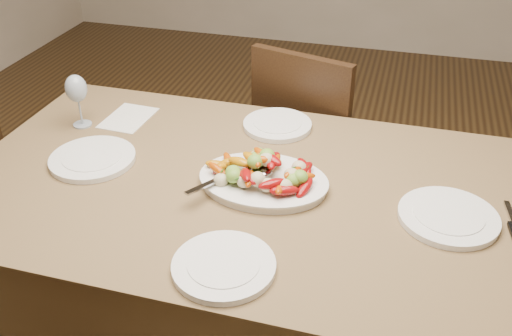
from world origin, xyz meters
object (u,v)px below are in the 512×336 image
at_px(dining_table, 256,278).
at_px(plate_left, 93,159).
at_px(serving_platter, 263,183).
at_px(plate_near, 224,266).
at_px(plate_far, 277,125).
at_px(chair_far, 318,144).
at_px(plate_right, 448,217).
at_px(wine_glass, 78,99).

height_order(dining_table, plate_left, plate_left).
bearing_deg(serving_platter, plate_near, -90.10).
xyz_separation_m(plate_far, plate_near, (0.05, -0.75, 0.00)).
xyz_separation_m(dining_table, chair_far, (0.06, 0.78, 0.10)).
bearing_deg(plate_near, dining_table, 93.33).
bearing_deg(plate_right, plate_far, 145.85).
bearing_deg(serving_platter, wine_glass, 164.50).
height_order(dining_table, plate_right, plate_right).
relative_size(plate_left, plate_far, 1.12).
distance_m(dining_table, plate_far, 0.54).
bearing_deg(dining_table, plate_near, -86.67).
relative_size(plate_right, plate_near, 1.06).
distance_m(plate_left, plate_far, 0.65).
bearing_deg(serving_platter, dining_table, -175.39).
height_order(dining_table, serving_platter, serving_platter).
xyz_separation_m(chair_far, plate_right, (0.50, -0.81, 0.29)).
bearing_deg(plate_far, plate_near, -86.44).
bearing_deg(plate_left, plate_right, -0.68).
distance_m(serving_platter, plate_right, 0.54).
distance_m(chair_far, plate_near, 1.20).
xyz_separation_m(dining_table, plate_right, (0.56, -0.02, 0.39)).
bearing_deg(plate_left, plate_far, 36.35).
height_order(plate_left, plate_far, same).
relative_size(chair_far, plate_near, 3.66).
height_order(dining_table, wine_glass, wine_glass).
xyz_separation_m(chair_far, serving_platter, (-0.04, -0.78, 0.30)).
xyz_separation_m(plate_right, plate_far, (-0.58, 0.40, 0.00)).
distance_m(serving_platter, plate_near, 0.38).
bearing_deg(wine_glass, plate_near, -38.66).
bearing_deg(plate_left, chair_far, 52.44).
bearing_deg(plate_far, dining_table, -86.22).
xyz_separation_m(serving_platter, plate_right, (0.54, -0.02, -0.00)).
bearing_deg(chair_far, serving_platter, 103.17).
relative_size(serving_platter, plate_near, 1.47).
xyz_separation_m(serving_platter, plate_left, (-0.57, -0.01, -0.00)).
distance_m(dining_table, plate_right, 0.68).
xyz_separation_m(plate_far, wine_glass, (-0.68, -0.17, 0.09)).
xyz_separation_m(plate_near, wine_glass, (-0.73, 0.58, 0.09)).
relative_size(dining_table, plate_left, 6.70).
bearing_deg(chair_far, wine_glass, 53.23).
bearing_deg(plate_right, plate_left, 179.32).
distance_m(chair_far, plate_right, 0.99).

